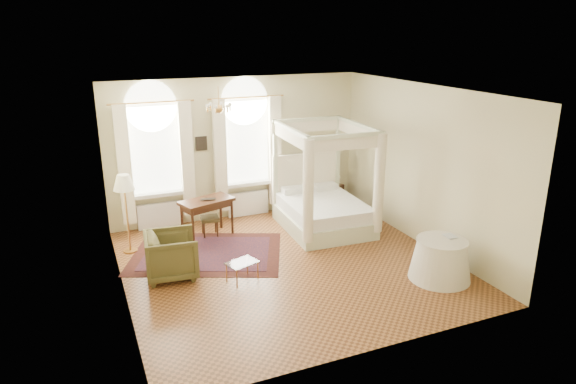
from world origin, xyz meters
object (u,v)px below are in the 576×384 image
object	(u,v)px
canopy_bed	(324,206)
writing_desk	(207,205)
stool	(210,220)
armchair	(172,255)
nightstand	(334,195)
side_table	(440,260)
floor_lamp	(124,186)
coffee_table	(242,264)

from	to	relation	value
canopy_bed	writing_desk	world-z (taller)	canopy_bed
stool	armchair	distance (m)	1.97
canopy_bed	nightstand	world-z (taller)	canopy_bed
nightstand	writing_desk	size ratio (longest dim) A/B	0.44
stool	side_table	xyz separation A→B (m)	(3.30, -3.60, 0.01)
armchair	side_table	distance (m)	4.86
stool	floor_lamp	distance (m)	2.00
canopy_bed	stool	world-z (taller)	canopy_bed
coffee_table	floor_lamp	world-z (taller)	floor_lamp
canopy_bed	stool	size ratio (longest dim) A/B	5.42
nightstand	armchair	size ratio (longest dim) A/B	0.60
armchair	side_table	world-z (taller)	armchair
coffee_table	floor_lamp	size ratio (longest dim) A/B	0.39
armchair	floor_lamp	xyz separation A→B (m)	(-0.58, 1.43, 0.96)
writing_desk	armchair	size ratio (longest dim) A/B	1.35
stool	canopy_bed	bearing A→B (deg)	-13.67
stool	floor_lamp	xyz separation A→B (m)	(-1.72, -0.17, 1.02)
side_table	writing_desk	bearing A→B (deg)	133.06
canopy_bed	stool	distance (m)	2.55
canopy_bed	writing_desk	xyz separation A→B (m)	(-2.52, 0.58, 0.18)
canopy_bed	nightstand	size ratio (longest dim) A/B	4.27
writing_desk	floor_lamp	size ratio (longest dim) A/B	0.77
writing_desk	side_table	distance (m)	4.92
writing_desk	floor_lamp	bearing A→B (deg)	-174.57
writing_desk	floor_lamp	xyz separation A→B (m)	(-1.66, -0.16, 0.67)
nightstand	stool	world-z (taller)	nightstand
nightstand	stool	bearing A→B (deg)	-168.50
nightstand	coffee_table	xyz separation A→B (m)	(-3.45, -2.99, 0.06)
canopy_bed	coffee_table	world-z (taller)	canopy_bed
nightstand	side_table	size ratio (longest dim) A/B	0.50
canopy_bed	floor_lamp	size ratio (longest dim) A/B	1.46
stool	writing_desk	bearing A→B (deg)	-163.20
writing_desk	side_table	size ratio (longest dim) A/B	1.12
canopy_bed	floor_lamp	bearing A→B (deg)	174.18
nightstand	side_table	xyz separation A→B (m)	(-0.13, -4.30, 0.09)
canopy_bed	side_table	size ratio (longest dim) A/B	2.13
canopy_bed	side_table	distance (m)	3.12
side_table	nightstand	bearing A→B (deg)	88.30
stool	side_table	world-z (taller)	side_table
canopy_bed	coffee_table	distance (m)	3.02
canopy_bed	coffee_table	size ratio (longest dim) A/B	3.73
writing_desk	coffee_table	bearing A→B (deg)	-89.19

